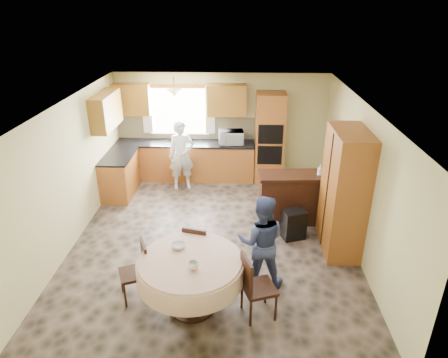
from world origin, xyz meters
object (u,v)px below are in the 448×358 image
cupboard (344,192)px  chair_back (197,248)px  chair_left (138,268)px  person_dining (261,242)px  dining_table (191,270)px  oven_tower (269,138)px  chair_right (254,284)px  person_sink (182,156)px  sideboard (292,199)px

cupboard → chair_back: cupboard is taller
cupboard → chair_left: bearing=-156.2°
person_dining → dining_table: bearing=34.3°
oven_tower → cupboard: (1.07, -2.84, 0.02)m
oven_tower → dining_table: oven_tower is taller
cupboard → chair_back: 2.63m
chair_left → chair_right: 1.69m
dining_table → person_sink: person_sink is taller
chair_back → chair_right: chair_right is taller
person_dining → chair_right: bearing=82.8°
sideboard → oven_tower: bearing=96.5°
cupboard → person_dining: cupboard is taller
cupboard → chair_right: 2.40m
dining_table → person_sink: 4.01m
cupboard → chair_back: bearing=-159.6°
oven_tower → chair_left: size_ratio=2.34×
chair_left → person_sink: 3.74m
oven_tower → dining_table: 4.70m
oven_tower → person_sink: bearing=-165.1°
dining_table → chair_right: chair_right is taller
chair_left → cupboard: bearing=90.5°
oven_tower → chair_right: (-0.47, -4.60, -0.52)m
cupboard → dining_table: size_ratio=1.47×
person_dining → chair_left: bearing=14.7°
chair_right → person_dining: bearing=-28.8°
chair_back → person_dining: 1.02m
oven_tower → cupboard: 3.04m
dining_table → oven_tower: bearing=73.4°
chair_left → person_sink: size_ratio=0.57×
sideboard → person_dining: 2.05m
person_sink → oven_tower: bearing=1.6°
chair_left → oven_tower: bearing=130.1°
sideboard → person_sink: (-2.35, 1.42, 0.32)m
cupboard → person_sink: (-3.07, 2.31, -0.28)m
sideboard → person_dining: person_dining is taller
sideboard → person_sink: size_ratio=0.83×
chair_right → person_sink: bearing=1.6°
oven_tower → person_dining: 3.90m
sideboard → person_dining: (-0.69, -1.91, 0.27)m
oven_tower → cupboard: size_ratio=0.98×
chair_left → person_sink: person_sink is taller
cupboard → dining_table: 2.95m
sideboard → cupboard: (0.73, -0.89, 0.61)m
oven_tower → chair_left: bearing=-116.6°
sideboard → chair_back: (-1.68, -1.78, 0.03)m
chair_back → chair_right: (0.86, -0.86, 0.04)m
oven_tower → chair_left: oven_tower is taller
sideboard → cupboard: cupboard is taller
sideboard → chair_left: size_ratio=1.46×
oven_tower → chair_back: (-1.33, -3.74, -0.56)m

